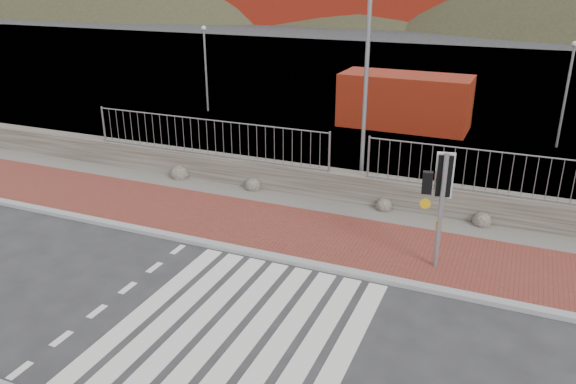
% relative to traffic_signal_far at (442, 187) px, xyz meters
% --- Properties ---
extents(ground, '(220.00, 220.00, 0.00)m').
position_rel_traffic_signal_far_xyz_m(ground, '(-3.10, -4.04, -2.07)').
color(ground, '#28282B').
rests_on(ground, ground).
extents(sidewalk_far, '(40.00, 3.00, 0.08)m').
position_rel_traffic_signal_far_xyz_m(sidewalk_far, '(-3.10, 0.46, -2.03)').
color(sidewalk_far, brown).
rests_on(sidewalk_far, ground).
extents(kerb_far, '(40.00, 0.25, 0.12)m').
position_rel_traffic_signal_far_xyz_m(kerb_far, '(-3.10, -1.04, -2.02)').
color(kerb_far, gray).
rests_on(kerb_far, ground).
extents(zebra_crossing, '(4.62, 5.60, 0.01)m').
position_rel_traffic_signal_far_xyz_m(zebra_crossing, '(-3.10, -4.04, -2.06)').
color(zebra_crossing, silver).
rests_on(zebra_crossing, ground).
extents(gravel_strip, '(40.00, 1.50, 0.06)m').
position_rel_traffic_signal_far_xyz_m(gravel_strip, '(-3.10, 2.46, -2.04)').
color(gravel_strip, '#59544C').
rests_on(gravel_strip, ground).
extents(stone_wall, '(40.00, 0.60, 0.90)m').
position_rel_traffic_signal_far_xyz_m(stone_wall, '(-3.10, 3.26, -1.62)').
color(stone_wall, '#453F39').
rests_on(stone_wall, ground).
extents(railing, '(18.07, 0.07, 1.22)m').
position_rel_traffic_signal_far_xyz_m(railing, '(-3.10, 3.11, -0.25)').
color(railing, gray).
rests_on(railing, stone_wall).
extents(quay, '(120.00, 40.00, 0.50)m').
position_rel_traffic_signal_far_xyz_m(quay, '(-3.10, 23.86, -2.07)').
color(quay, '#4C4C4F').
rests_on(quay, ground).
extents(water, '(220.00, 50.00, 0.05)m').
position_rel_traffic_signal_far_xyz_m(water, '(-3.10, 58.86, -2.07)').
color(water, '#3F4C54').
rests_on(water, ground).
extents(hills_backdrop, '(254.00, 90.00, 100.00)m').
position_rel_traffic_signal_far_xyz_m(hills_backdrop, '(3.65, 83.86, -25.12)').
color(hills_backdrop, '#2E341F').
rests_on(hills_backdrop, ground).
extents(traffic_signal_far, '(0.70, 0.32, 2.86)m').
position_rel_traffic_signal_far_xyz_m(traffic_signal_far, '(0.00, 0.00, 0.00)').
color(traffic_signal_far, gray).
rests_on(traffic_signal_far, ground).
extents(streetlight, '(1.51, 0.59, 7.30)m').
position_rel_traffic_signal_far_xyz_m(streetlight, '(-2.82, 4.09, 2.04)').
color(streetlight, gray).
rests_on(streetlight, ground).
extents(shipping_container, '(5.68, 2.46, 2.34)m').
position_rel_traffic_signal_far_xyz_m(shipping_container, '(-3.42, 12.58, -0.89)').
color(shipping_container, maroon).
rests_on(shipping_container, ground).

